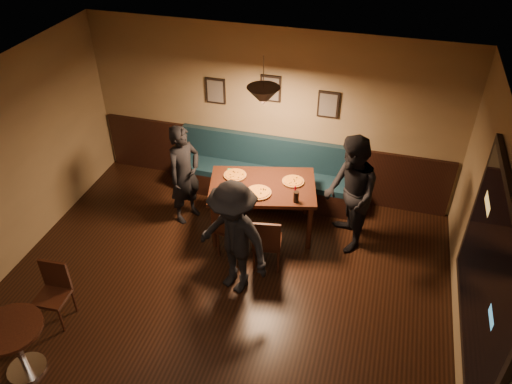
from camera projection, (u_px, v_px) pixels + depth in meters
floor at (196, 346)px, 6.07m from camera, size 7.00×7.00×0.00m
ceiling at (174, 147)px, 4.43m from camera, size 7.00×7.00×0.00m
wall_back at (271, 114)px, 7.98m from camera, size 6.00×0.00×6.00m
wall_right at (493, 325)px, 4.59m from camera, size 0.00×7.00×7.00m
wainscot at (269, 163)px, 8.48m from camera, size 5.88×0.06×1.00m
booth_bench at (265, 171)px, 8.27m from camera, size 3.00×0.60×1.00m
window_frame at (486, 278)px, 4.93m from camera, size 0.06×2.56×1.86m
window_glass at (483, 278)px, 4.93m from camera, size 0.00×2.40×2.40m
picture_left at (216, 91)px, 7.98m from camera, size 0.32×0.04×0.42m
picture_center at (271, 88)px, 7.69m from camera, size 0.32×0.04×0.42m
picture_right at (328, 105)px, 7.58m from camera, size 0.32×0.04×0.42m
pendant_lamp at (263, 96)px, 6.54m from camera, size 0.44×0.44×0.25m
dining_table at (262, 208)px, 7.62m from camera, size 1.74×1.34×0.83m
chair_near_left at (236, 226)px, 7.14m from camera, size 0.51×0.51×0.99m
chair_near_right at (267, 240)px, 6.97m from camera, size 0.45×0.45×0.88m
diner_left at (185, 175)px, 7.63m from camera, size 0.60×0.70×1.63m
diner_right at (350, 195)px, 7.07m from camera, size 0.95×1.06×1.79m
diner_front at (233, 239)px, 6.39m from camera, size 1.25×1.00×1.68m
pizza_a at (235, 175)px, 7.55m from camera, size 0.39×0.39×0.04m
pizza_b at (258, 193)px, 7.19m from camera, size 0.43×0.43×0.04m
pizza_c at (293, 181)px, 7.42m from camera, size 0.39×0.39×0.04m
soda_glass at (296, 197)px, 7.00m from camera, size 0.10×0.10×0.17m
tabasco_bottle at (295, 188)px, 7.21m from camera, size 0.03×0.03×0.11m
napkin_a at (232, 171)px, 7.67m from camera, size 0.16×0.16×0.01m
napkin_b at (223, 192)px, 7.23m from camera, size 0.21×0.21×0.01m
cutlery_set at (251, 198)px, 7.11m from camera, size 0.20×0.07×0.00m
cafe_table at (19, 349)px, 5.60m from camera, size 0.89×0.89×0.74m
cafe_chair_far at (52, 296)px, 6.17m from camera, size 0.39×0.39×0.84m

